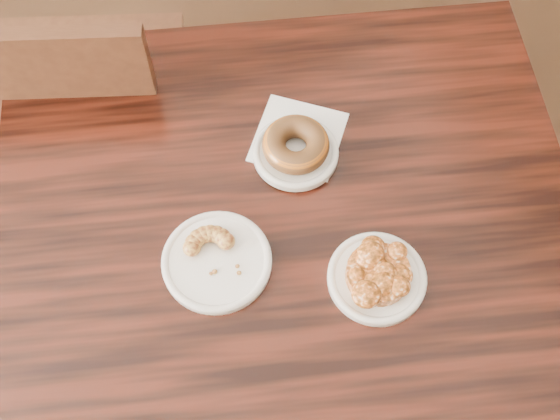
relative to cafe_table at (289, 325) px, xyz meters
name	(u,v)px	position (x,y,z in m)	size (l,w,h in m)	color
floor	(219,291)	(-0.09, 0.27, -0.38)	(5.00, 5.00, 0.00)	black
cafe_table	(289,325)	(0.00, 0.00, 0.00)	(0.94, 0.94, 0.75)	black
chair_far	(79,98)	(-0.25, 0.66, 0.08)	(0.50, 0.50, 0.90)	black
napkin	(298,137)	(0.09, 0.19, 0.38)	(0.14, 0.14, 0.00)	white
plate_donut	(296,153)	(0.07, 0.15, 0.38)	(0.14, 0.14, 0.01)	white
plate_cruller	(217,262)	(-0.12, 0.02, 0.38)	(0.17, 0.17, 0.01)	white
plate_fritter	(377,278)	(0.10, -0.10, 0.38)	(0.15, 0.15, 0.01)	white
glazed_donut	(296,145)	(0.07, 0.15, 0.41)	(0.11, 0.11, 0.04)	#8B3F14
apple_fritter	(378,273)	(0.10, -0.10, 0.40)	(0.14, 0.14, 0.03)	#411F07
cruller_fragment	(216,257)	(-0.12, 0.02, 0.40)	(0.09, 0.09, 0.03)	#612D13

